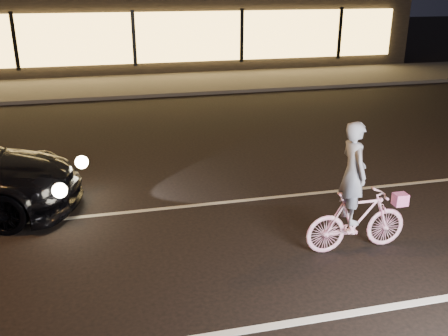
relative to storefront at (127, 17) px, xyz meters
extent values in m
plane|color=black|center=(0.00, -18.97, -2.15)|extent=(90.00, 90.00, 0.00)
cube|color=silver|center=(0.00, -20.47, -2.14)|extent=(60.00, 0.12, 0.01)
cube|color=gray|center=(0.00, -16.97, -2.14)|extent=(60.00, 0.10, 0.01)
cube|color=#383533|center=(0.00, -5.97, -2.09)|extent=(30.00, 4.00, 0.12)
cube|color=black|center=(0.00, 0.03, -0.15)|extent=(25.00, 8.00, 4.00)
cube|color=#FEC159|center=(0.00, -4.07, -0.55)|extent=(23.00, 0.15, 2.00)
cube|color=black|center=(-4.50, -4.15, -0.55)|extent=(0.15, 0.08, 2.20)
cube|color=black|center=(0.00, -4.15, -0.55)|extent=(0.15, 0.08, 2.20)
cube|color=black|center=(4.50, -4.15, -0.55)|extent=(0.15, 0.08, 2.20)
cube|color=black|center=(9.00, -4.15, -0.55)|extent=(0.15, 0.08, 2.20)
imported|color=#DC4185|center=(2.11, -19.05, -1.67)|extent=(1.58, 0.45, 0.95)
imported|color=silver|center=(1.97, -19.05, -0.90)|extent=(0.36, 0.54, 1.49)
cube|color=#E1499A|center=(2.78, -19.05, -1.41)|extent=(0.20, 0.16, 0.18)
sphere|color=#FFF2BF|center=(-1.86, -16.02, -1.49)|extent=(0.24, 0.24, 0.24)
sphere|color=#FFF2BF|center=(-2.17, -17.30, -1.49)|extent=(0.24, 0.24, 0.24)
camera|label=1|loc=(-1.36, -24.99, 1.64)|focal=40.00mm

